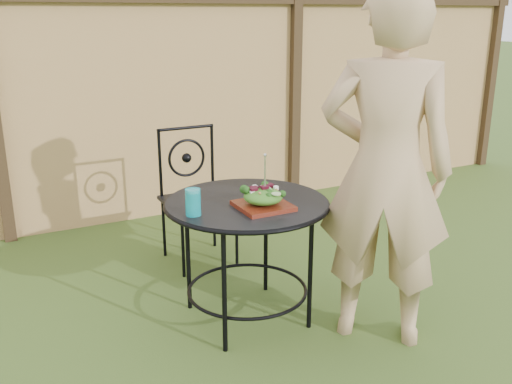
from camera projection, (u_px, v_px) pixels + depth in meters
ground at (290, 327)px, 3.27m from camera, size 60.00×60.00×0.00m
fence at (161, 108)px, 4.84m from camera, size 8.00×0.12×1.90m
patio_table at (247, 224)px, 3.20m from camera, size 0.92×0.92×0.72m
patio_chair at (195, 192)px, 4.04m from camera, size 0.46×0.46×0.95m
diner at (385, 171)px, 2.93m from camera, size 0.82×0.80×1.89m
salad_plate at (263, 206)px, 3.04m from camera, size 0.27×0.27×0.02m
salad at (263, 197)px, 3.02m from camera, size 0.21×0.21×0.08m
fork at (265, 173)px, 2.99m from camera, size 0.01×0.01×0.18m
drinking_glass at (193, 202)px, 2.91m from camera, size 0.08×0.08×0.14m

